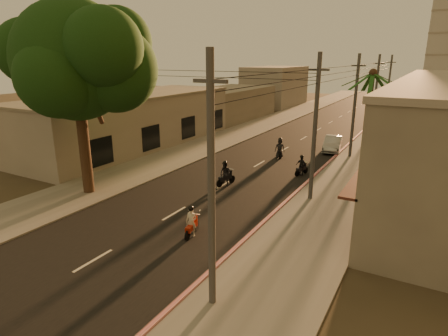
{
  "coord_description": "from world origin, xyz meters",
  "views": [
    {
      "loc": [
        12.31,
        -14.01,
        8.71
      ],
      "look_at": [
        1.0,
        6.1,
        1.84
      ],
      "focal_mm": 30.0,
      "sensor_mm": 36.0,
      "label": 1
    }
  ],
  "objects_px": {
    "scooter_red": "(191,223)",
    "scooter_far_a": "(280,149)",
    "palm_tree": "(372,79)",
    "broadleaf_tree": "(81,61)",
    "parked_car": "(333,144)",
    "scooter_mid_a": "(225,174)",
    "scooter_mid_b": "(301,166)"
  },
  "relations": [
    {
      "from": "scooter_red",
      "to": "parked_car",
      "type": "bearing_deg",
      "value": 74.31
    },
    {
      "from": "scooter_mid_a",
      "to": "scooter_mid_b",
      "type": "height_order",
      "value": "scooter_mid_a"
    },
    {
      "from": "broadleaf_tree",
      "to": "palm_tree",
      "type": "distance_m",
      "value": 20.18
    },
    {
      "from": "palm_tree",
      "to": "scooter_far_a",
      "type": "distance_m",
      "value": 9.67
    },
    {
      "from": "scooter_far_a",
      "to": "scooter_mid_a",
      "type": "bearing_deg",
      "value": -115.35
    },
    {
      "from": "parked_car",
      "to": "scooter_far_a",
      "type": "bearing_deg",
      "value": -134.03
    },
    {
      "from": "scooter_mid_a",
      "to": "scooter_mid_b",
      "type": "relative_size",
      "value": 1.12
    },
    {
      "from": "scooter_mid_b",
      "to": "scooter_far_a",
      "type": "relative_size",
      "value": 0.87
    },
    {
      "from": "scooter_red",
      "to": "scooter_mid_a",
      "type": "distance_m",
      "value": 7.99
    },
    {
      "from": "palm_tree",
      "to": "scooter_mid_a",
      "type": "relative_size",
      "value": 4.55
    },
    {
      "from": "scooter_mid_a",
      "to": "palm_tree",
      "type": "bearing_deg",
      "value": 59.96
    },
    {
      "from": "broadleaf_tree",
      "to": "scooter_far_a",
      "type": "height_order",
      "value": "broadleaf_tree"
    },
    {
      "from": "palm_tree",
      "to": "parked_car",
      "type": "bearing_deg",
      "value": 123.48
    },
    {
      "from": "scooter_mid_b",
      "to": "broadleaf_tree",
      "type": "bearing_deg",
      "value": -118.93
    },
    {
      "from": "palm_tree",
      "to": "broadleaf_tree",
      "type": "bearing_deg",
      "value": -136.52
    },
    {
      "from": "scooter_mid_a",
      "to": "parked_car",
      "type": "xyz_separation_m",
      "value": [
        4.11,
        13.85,
        -0.1
      ]
    },
    {
      "from": "scooter_red",
      "to": "scooter_mid_b",
      "type": "height_order",
      "value": "scooter_red"
    },
    {
      "from": "palm_tree",
      "to": "scooter_mid_a",
      "type": "height_order",
      "value": "palm_tree"
    },
    {
      "from": "scooter_far_a",
      "to": "broadleaf_tree",
      "type": "bearing_deg",
      "value": -138.19
    },
    {
      "from": "broadleaf_tree",
      "to": "palm_tree",
      "type": "height_order",
      "value": "broadleaf_tree"
    },
    {
      "from": "palm_tree",
      "to": "scooter_red",
      "type": "height_order",
      "value": "palm_tree"
    },
    {
      "from": "scooter_mid_a",
      "to": "scooter_mid_b",
      "type": "distance_m",
      "value": 6.28
    },
    {
      "from": "broadleaf_tree",
      "to": "parked_car",
      "type": "relative_size",
      "value": 2.68
    },
    {
      "from": "broadleaf_tree",
      "to": "scooter_far_a",
      "type": "relative_size",
      "value": 6.55
    },
    {
      "from": "palm_tree",
      "to": "parked_car",
      "type": "height_order",
      "value": "palm_tree"
    },
    {
      "from": "scooter_mid_b",
      "to": "scooter_far_a",
      "type": "xyz_separation_m",
      "value": [
        -3.33,
        4.06,
        0.11
      ]
    },
    {
      "from": "palm_tree",
      "to": "scooter_far_a",
      "type": "height_order",
      "value": "palm_tree"
    },
    {
      "from": "scooter_red",
      "to": "scooter_mid_a",
      "type": "height_order",
      "value": "scooter_mid_a"
    },
    {
      "from": "broadleaf_tree",
      "to": "scooter_red",
      "type": "bearing_deg",
      "value": -12.21
    },
    {
      "from": "scooter_mid_b",
      "to": "scooter_far_a",
      "type": "bearing_deg",
      "value": 145.63
    },
    {
      "from": "scooter_red",
      "to": "scooter_far_a",
      "type": "bearing_deg",
      "value": 85.06
    },
    {
      "from": "scooter_mid_a",
      "to": "parked_car",
      "type": "relative_size",
      "value": 0.4
    }
  ]
}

